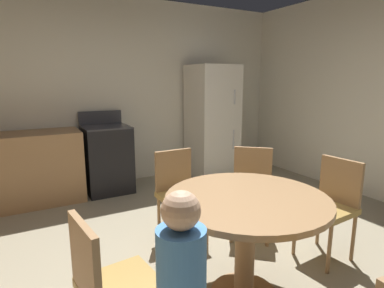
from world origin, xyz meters
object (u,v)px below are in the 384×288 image
(refrigerator, at_px, (212,122))
(chair_east, at_px, (331,202))
(chair_northeast, at_px, (252,186))
(dining_table, at_px, (246,219))
(oven_range, at_px, (107,158))
(chair_west, at_px, (109,283))
(chair_north, at_px, (179,190))

(refrigerator, relative_size, chair_east, 2.02)
(chair_east, distance_m, chair_northeast, 0.74)
(dining_table, relative_size, chair_northeast, 1.29)
(oven_range, height_order, refrigerator, refrigerator)
(oven_range, height_order, chair_northeast, oven_range)
(refrigerator, height_order, chair_west, refrigerator)
(oven_range, relative_size, dining_table, 0.98)
(chair_east, bearing_deg, refrigerator, -103.47)
(dining_table, relative_size, chair_west, 1.29)
(oven_range, bearing_deg, dining_table, -84.00)
(refrigerator, xyz_separation_m, chair_north, (-1.42, -1.66, -0.38))
(refrigerator, height_order, dining_table, refrigerator)
(chair_northeast, bearing_deg, chair_west, -20.81)
(dining_table, xyz_separation_m, chair_northeast, (0.66, 0.74, -0.10))
(dining_table, relative_size, chair_north, 1.29)
(refrigerator, bearing_deg, chair_northeast, -111.11)
(chair_north, relative_size, chair_northeast, 1.00)
(refrigerator, height_order, chair_north, refrigerator)
(chair_northeast, relative_size, chair_west, 1.00)
(chair_north, distance_m, chair_east, 1.36)
(chair_north, bearing_deg, oven_range, -172.75)
(refrigerator, bearing_deg, chair_west, -130.73)
(refrigerator, bearing_deg, dining_table, -117.79)
(dining_table, bearing_deg, chair_west, -173.29)
(oven_range, relative_size, chair_east, 1.26)
(oven_range, distance_m, refrigerator, 1.73)
(refrigerator, distance_m, chair_east, 2.63)
(chair_north, xyz_separation_m, chair_northeast, (0.68, -0.25, 0.00))
(chair_north, xyz_separation_m, chair_west, (-0.96, -1.11, 0.00))
(dining_table, relative_size, chair_east, 1.29)
(oven_range, bearing_deg, refrigerator, -1.83)
(chair_north, height_order, chair_west, same)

